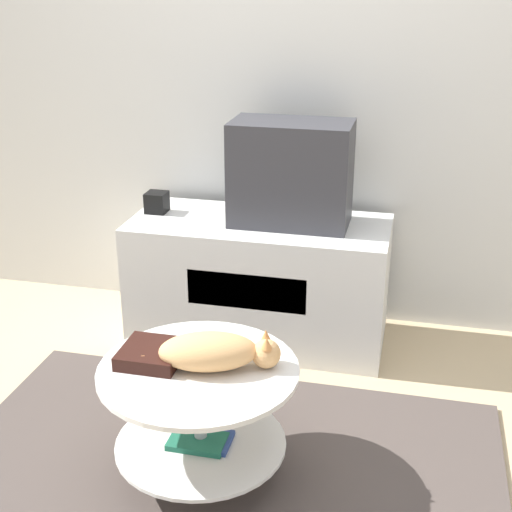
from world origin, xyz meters
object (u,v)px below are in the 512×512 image
(speaker, at_px, (157,202))
(cat, at_px, (214,352))
(dvd_box, at_px, (152,354))
(tv, at_px, (291,174))

(speaker, height_order, cat, speaker)
(speaker, height_order, dvd_box, speaker)
(tv, distance_m, speaker, 0.68)
(speaker, distance_m, cat, 1.26)
(dvd_box, height_order, cat, cat)
(speaker, xyz_separation_m, dvd_box, (0.39, -1.10, -0.16))
(dvd_box, relative_size, cat, 0.39)
(dvd_box, bearing_deg, tv, 76.32)
(tv, xyz_separation_m, speaker, (-0.65, 0.01, -0.19))
(tv, bearing_deg, cat, -92.57)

